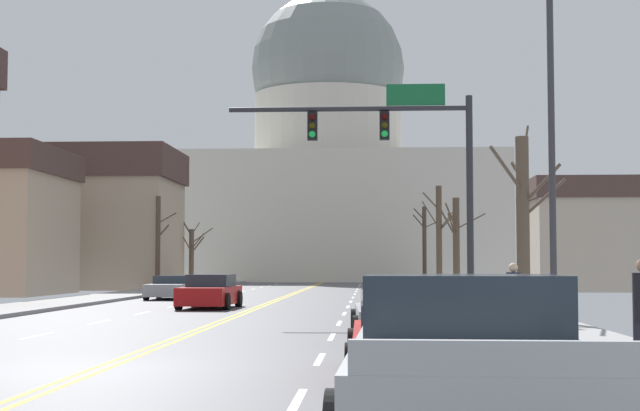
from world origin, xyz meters
The scene contains 19 objects.
ground centered at (0.00, 0.00, 0.02)m, with size 20.00×180.00×0.20m.
signal_gantry centered at (5.46, 15.49, 5.39)m, with size 7.91×0.41×7.39m.
street_lamp_right centered at (7.93, 4.72, 4.68)m, with size 2.11×0.24×7.68m.
capitol_building centered at (0.00, 82.03, 11.22)m, with size 34.65×21.83×31.94m.
sedan_near_00 centered at (5.31, 11.90, 0.62)m, with size 1.98×4.69×1.33m.
sedan_near_01 centered at (4.97, 6.04, 0.55)m, with size 2.07×4.63×1.15m.
sedan_near_02 centered at (5.10, -0.82, 0.53)m, with size 2.14×4.67×1.12m.
pickup_truck_near_03 centered at (5.30, -6.56, 0.73)m, with size 2.43×5.54×1.60m.
sedan_oncoming_00 centered at (-1.76, 21.23, 0.61)m, with size 2.11×4.37×1.29m.
sedan_oncoming_01 centered at (-5.24, 30.64, 0.54)m, with size 2.00×4.33×1.13m.
flank_building_02 centered at (-15.87, 48.51, 4.79)m, with size 14.32×8.92×9.44m.
flank_building_03 centered at (18.80, 45.85, 3.53)m, with size 9.10×7.88×6.97m.
bare_tree_00 centered at (8.30, 54.91, 3.15)m, with size 2.07×1.75×5.74m.
bare_tree_01 centered at (-8.44, 52.79, 2.35)m, with size 2.04×2.24×4.63m.
bare_tree_02 centered at (8.44, 41.64, 3.30)m, with size 1.95×1.23×6.19m.
bare_tree_04 centered at (8.39, 29.66, 2.57)m, with size 2.14×2.34×4.65m.
bare_tree_05 centered at (-8.97, 44.22, 3.15)m, with size 1.98×1.39×5.81m.
bare_tree_06 centered at (8.75, 12.09, 2.86)m, with size 2.43×2.28×5.65m.
pedestrian_00 centered at (7.79, 7.56, 1.02)m, with size 0.35×0.34×1.59m.
Camera 1 is at (4.43, -15.36, 1.71)m, focal length 53.78 mm.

